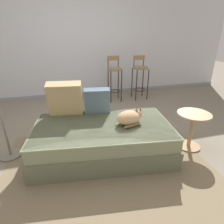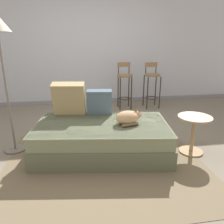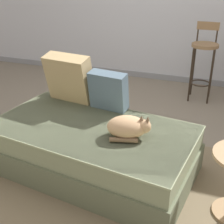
% 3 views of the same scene
% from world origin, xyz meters
% --- Properties ---
extents(ground_plane, '(16.00, 16.00, 0.00)m').
position_xyz_m(ground_plane, '(0.00, 0.00, 0.00)').
color(ground_plane, slate).
rests_on(ground_plane, ground).
extents(wall_back_panel, '(8.00, 0.10, 2.60)m').
position_xyz_m(wall_back_panel, '(0.00, 2.25, 1.30)').
color(wall_back_panel, silver).
rests_on(wall_back_panel, ground).
extents(wall_baseboard_trim, '(8.00, 0.02, 0.09)m').
position_xyz_m(wall_baseboard_trim, '(0.00, 2.20, 0.04)').
color(wall_baseboard_trim, gray).
rests_on(wall_baseboard_trim, ground).
extents(area_rug, '(2.45, 2.07, 0.01)m').
position_xyz_m(area_rug, '(0.00, -0.70, 0.00)').
color(area_rug, '#75664C').
rests_on(area_rug, ground).
extents(couch, '(1.86, 1.20, 0.43)m').
position_xyz_m(couch, '(0.00, -0.40, 0.22)').
color(couch, '#636B50').
rests_on(couch, ground).
extents(throw_pillow_corner, '(0.49, 0.32, 0.48)m').
position_xyz_m(throw_pillow_corner, '(-0.42, 0.05, 0.67)').
color(throw_pillow_corner, tan).
rests_on(throw_pillow_corner, couch).
extents(throw_pillow_middle, '(0.38, 0.22, 0.37)m').
position_xyz_m(throw_pillow_middle, '(0.01, -0.01, 0.61)').
color(throw_pillow_middle, '#4C6070').
rests_on(throw_pillow_middle, couch).
extents(cat, '(0.38, 0.31, 0.20)m').
position_xyz_m(cat, '(0.34, -0.45, 0.51)').
color(cat, tan).
rests_on(cat, couch).
extents(bar_stool_near_window, '(0.34, 0.34, 1.01)m').
position_xyz_m(bar_stool_near_window, '(0.73, 1.61, 0.62)').
color(bar_stool_near_window, '#2D2319').
rests_on(bar_stool_near_window, ground).
extents(bar_stool_by_doorway, '(0.34, 0.34, 1.00)m').
position_xyz_m(bar_stool_by_doorway, '(1.36, 1.61, 0.59)').
color(bar_stool_by_doorway, '#2D2319').
rests_on(bar_stool_by_doorway, ground).
extents(side_table, '(0.44, 0.44, 0.52)m').
position_xyz_m(side_table, '(1.21, -0.57, 0.34)').
color(side_table, tan).
rests_on(side_table, ground).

